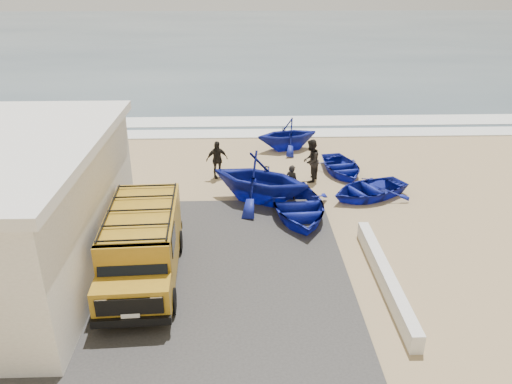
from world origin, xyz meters
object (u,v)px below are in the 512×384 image
object	(u,v)px
boat_near_right	(368,189)
fisherman_back	(217,160)
van	(142,244)
boat_far_left	(287,134)
parapet	(385,277)
boat_mid_right	(341,167)
fisherman_middle	(311,161)
fisherman_front	(292,182)
boat_near_left	(298,206)
boat_mid_left	(260,178)

from	to	relation	value
boat_near_right	fisherman_back	bearing A→B (deg)	-136.05
van	boat_far_left	xyz separation A→B (m)	(5.42, 11.71, -0.36)
parapet	van	distance (m)	7.37
boat_far_left	fisherman_back	size ratio (longest dim) A/B	1.85
boat_mid_right	fisherman_middle	size ratio (longest dim) A/B	1.67
parapet	fisherman_front	bearing A→B (deg)	109.94
boat_near_right	fisherman_middle	distance (m)	2.89
van	boat_near_right	distance (m)	10.03
fisherman_front	fisherman_back	distance (m)	3.99
boat_far_left	fisherman_front	size ratio (longest dim) A/B	2.11
boat_near_right	boat_far_left	distance (m)	6.73
boat_near_right	parapet	bearing A→B (deg)	-34.47
boat_mid_right	boat_far_left	world-z (taller)	boat_far_left
fisherman_back	boat_far_left	bearing A→B (deg)	26.10
parapet	boat_near_right	distance (m)	6.33
boat_near_left	boat_mid_right	distance (m)	4.97
parapet	fisherman_front	distance (m)	6.56
boat_mid_right	boat_far_left	bearing A→B (deg)	113.10
parapet	boat_far_left	distance (m)	12.48
boat_near_left	boat_far_left	world-z (taller)	boat_far_left
van	fisherman_middle	xyz separation A→B (m)	(6.08, 7.43, -0.23)
van	boat_mid_right	bearing A→B (deg)	44.39
van	fisherman_middle	distance (m)	9.60
fisherman_front	boat_far_left	bearing A→B (deg)	-60.18
fisherman_front	fisherman_middle	bearing A→B (deg)	-85.14
boat_far_left	fisherman_front	bearing A→B (deg)	-18.96
fisherman_middle	boat_mid_right	bearing A→B (deg)	141.71
boat_far_left	fisherman_middle	size ratio (longest dim) A/B	1.65
parapet	boat_far_left	size ratio (longest dim) A/B	1.89
boat_near_right	fisherman_front	size ratio (longest dim) A/B	2.29
boat_mid_right	fisherman_back	bearing A→B (deg)	172.98
parapet	boat_near_right	bearing A→B (deg)	81.10
parapet	boat_far_left	world-z (taller)	boat_far_left
fisherman_middle	fisherman_back	xyz separation A→B (m)	(-4.16, 0.57, -0.10)
van	boat_near_left	world-z (taller)	van
parapet	fisherman_middle	distance (m)	8.17
boat_far_left	fisherman_back	world-z (taller)	fisherman_back
parapet	boat_far_left	bearing A→B (deg)	98.59
van	boat_near_right	xyz separation A→B (m)	(8.26, 5.63, -0.84)
boat_near_left	boat_near_right	xyz separation A→B (m)	(3.12, 1.66, -0.07)
boat_mid_left	fisherman_back	distance (m)	3.26
boat_near_left	boat_near_right	distance (m)	3.53
boat_mid_right	boat_near_right	bearing A→B (deg)	-86.37
boat_near_left	boat_far_left	xyz separation A→B (m)	(0.28, 7.73, 0.41)
van	parapet	bearing A→B (deg)	-7.77
boat_near_left	van	bearing A→B (deg)	-145.88
boat_mid_left	boat_far_left	xyz separation A→B (m)	(1.67, 6.40, -0.23)
boat_mid_left	fisherman_back	xyz separation A→B (m)	(-1.83, 2.69, -0.21)
boat_mid_right	fisherman_front	xyz separation A→B (m)	(-2.59, -2.74, 0.42)
boat_far_left	fisherman_back	distance (m)	5.10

